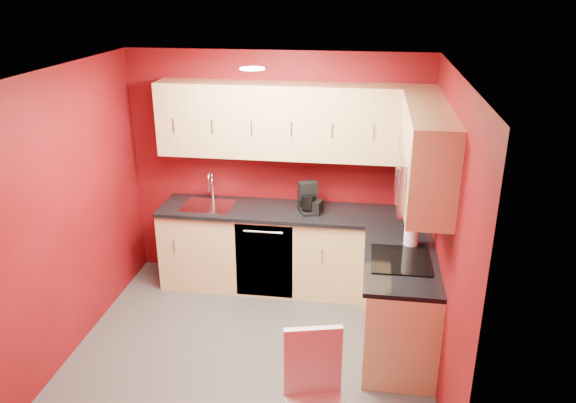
% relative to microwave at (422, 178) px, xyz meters
% --- Properties ---
extents(floor, '(3.20, 3.20, 0.00)m').
position_rel_microwave_xyz_m(floor, '(-1.39, -0.20, -1.66)').
color(floor, '#464441').
rests_on(floor, ground).
extents(ceiling, '(3.20, 3.20, 0.00)m').
position_rel_microwave_xyz_m(ceiling, '(-1.39, -0.20, 0.84)').
color(ceiling, white).
rests_on(ceiling, wall_back).
extents(wall_back, '(3.20, 0.00, 3.20)m').
position_rel_microwave_xyz_m(wall_back, '(-1.39, 1.30, -0.41)').
color(wall_back, maroon).
rests_on(wall_back, floor).
extents(wall_front, '(3.20, 0.00, 3.20)m').
position_rel_microwave_xyz_m(wall_front, '(-1.39, -1.70, -0.41)').
color(wall_front, maroon).
rests_on(wall_front, floor).
extents(wall_left, '(0.00, 3.00, 3.00)m').
position_rel_microwave_xyz_m(wall_left, '(-2.99, -0.20, -0.41)').
color(wall_left, maroon).
rests_on(wall_left, floor).
extents(wall_right, '(0.00, 3.00, 3.00)m').
position_rel_microwave_xyz_m(wall_right, '(0.21, -0.20, -0.41)').
color(wall_right, maroon).
rests_on(wall_right, floor).
extents(base_cabinets_back, '(2.80, 0.60, 0.87)m').
position_rel_microwave_xyz_m(base_cabinets_back, '(-1.19, 1.00, -1.22)').
color(base_cabinets_back, '#E2C081').
rests_on(base_cabinets_back, floor).
extents(base_cabinets_right, '(0.60, 1.30, 0.87)m').
position_rel_microwave_xyz_m(base_cabinets_right, '(-0.09, 0.05, -1.22)').
color(base_cabinets_right, '#E2C081').
rests_on(base_cabinets_right, floor).
extents(countertop_back, '(2.80, 0.63, 0.04)m').
position_rel_microwave_xyz_m(countertop_back, '(-1.19, 0.99, -0.77)').
color(countertop_back, black).
rests_on(countertop_back, base_cabinets_back).
extents(countertop_right, '(0.63, 1.27, 0.04)m').
position_rel_microwave_xyz_m(countertop_right, '(-0.11, 0.04, -0.77)').
color(countertop_right, black).
rests_on(countertop_right, base_cabinets_right).
extents(upper_cabinets_back, '(2.80, 0.35, 0.75)m').
position_rel_microwave_xyz_m(upper_cabinets_back, '(-1.19, 1.13, 0.17)').
color(upper_cabinets_back, tan).
rests_on(upper_cabinets_back, wall_back).
extents(upper_cabinets_right, '(0.35, 1.55, 0.75)m').
position_rel_microwave_xyz_m(upper_cabinets_right, '(0.03, 0.24, 0.23)').
color(upper_cabinets_right, tan).
rests_on(upper_cabinets_right, wall_right).
extents(microwave, '(0.42, 0.76, 0.42)m').
position_rel_microwave_xyz_m(microwave, '(0.00, 0.00, 0.00)').
color(microwave, silver).
rests_on(microwave, upper_cabinets_right).
extents(cooktop, '(0.50, 0.55, 0.01)m').
position_rel_microwave_xyz_m(cooktop, '(-0.11, 0.00, -0.74)').
color(cooktop, black).
rests_on(cooktop, countertop_right).
extents(sink, '(0.52, 0.42, 0.35)m').
position_rel_microwave_xyz_m(sink, '(-2.09, 1.00, -0.72)').
color(sink, silver).
rests_on(sink, countertop_back).
extents(dishwasher_front, '(0.60, 0.02, 0.82)m').
position_rel_microwave_xyz_m(dishwasher_front, '(-1.44, 0.71, -1.22)').
color(dishwasher_front, black).
rests_on(dishwasher_front, base_cabinets_back).
extents(downlight, '(0.20, 0.20, 0.01)m').
position_rel_microwave_xyz_m(downlight, '(-1.39, 0.10, 0.82)').
color(downlight, white).
rests_on(downlight, ceiling).
extents(coffee_maker, '(0.27, 0.30, 0.31)m').
position_rel_microwave_xyz_m(coffee_maker, '(-1.01, 0.96, -0.59)').
color(coffee_maker, black).
rests_on(coffee_maker, countertop_back).
extents(napkin_holder, '(0.16, 0.16, 0.14)m').
position_rel_microwave_xyz_m(napkin_holder, '(-0.94, 0.94, -0.68)').
color(napkin_holder, black).
rests_on(napkin_holder, countertop_back).
extents(paper_towel, '(0.22, 0.22, 0.30)m').
position_rel_microwave_xyz_m(paper_towel, '(-0.01, 0.31, -0.60)').
color(paper_towel, white).
rests_on(paper_towel, countertop_right).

